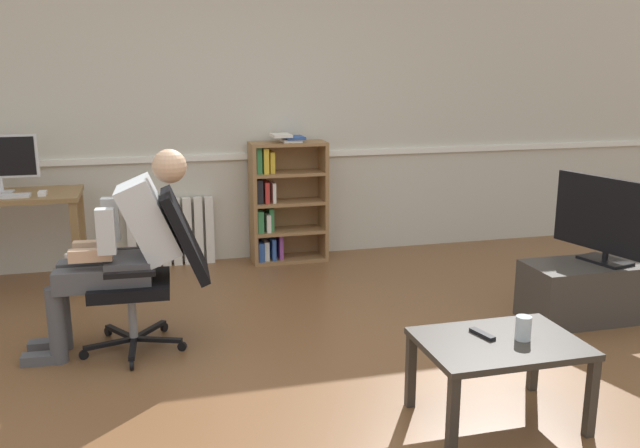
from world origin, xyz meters
The scene contains 14 objects.
ground_plane centered at (0.00, 0.00, 0.00)m, with size 18.00×18.00×0.00m, color brown.
back_wall centered at (0.00, 2.65, 1.35)m, with size 12.00×0.13×2.70m.
computer_desk centered at (-1.98, 2.15, 0.64)m, with size 1.15×0.59×0.76m.
keyboard centered at (-1.95, 2.01, 0.77)m, with size 0.41×0.12×0.02m, color silver.
computer_mouse centered at (-1.66, 2.03, 0.77)m, with size 0.06×0.10×0.03m, color white.
bookshelf centered at (0.23, 2.44, 0.54)m, with size 0.66×0.29×1.12m.
radiator centered at (-0.73, 2.54, 0.29)m, with size 0.73×0.08×0.59m.
office_chair centered at (-0.89, 0.78, 0.52)m, with size 0.80×0.62×0.98m.
person_seated centered at (-1.07, 0.79, 0.65)m, with size 1.00×0.40×1.22m.
tv_stand centered at (2.06, 0.52, 0.20)m, with size 1.09×0.42×0.40m.
tv_screen centered at (2.06, 0.52, 0.70)m, with size 0.27×0.85×0.57m.
coffee_table centered at (0.67, -0.54, 0.36)m, with size 0.76×0.54×0.42m.
drinking_glass centered at (0.78, -0.56, 0.48)m, with size 0.07×0.07×0.12m, color silver.
spare_remote centered at (0.61, -0.47, 0.43)m, with size 0.04×0.15×0.02m, color black.
Camera 1 is at (-0.91, -3.19, 1.69)m, focal length 37.57 mm.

